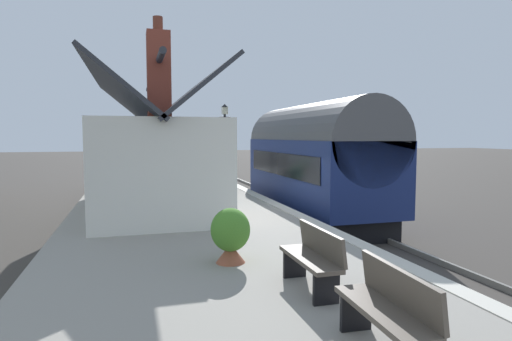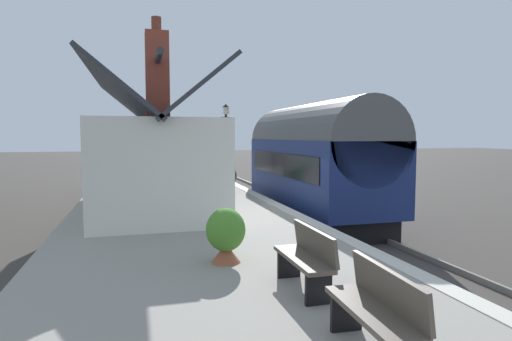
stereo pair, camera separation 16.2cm
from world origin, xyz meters
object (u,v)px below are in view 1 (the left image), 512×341
object	(u,v)px
station_building	(155,160)
bench_platform_end	(313,256)
bench_by_lamp	(388,308)
planter_by_door	(146,169)
lamp_post_platform	(225,128)
train	(315,161)
planter_corner_building	(230,235)
planter_under_sign	(229,178)
bench_near_building	(191,172)

from	to	relation	value
station_building	bench_platform_end	bearing A→B (deg)	-167.69
bench_by_lamp	planter_by_door	bearing A→B (deg)	5.06
station_building	lamp_post_platform	distance (m)	6.16
bench_platform_end	train	bearing A→B (deg)	-24.16
bench_by_lamp	planter_corner_building	distance (m)	3.58
bench_by_lamp	planter_under_sign	world-z (taller)	planter_under_sign
bench_by_lamp	planter_under_sign	size ratio (longest dim) A/B	1.49
train	bench_platform_end	distance (m)	9.88
train	planter_under_sign	world-z (taller)	train
bench_platform_end	planter_corner_building	world-z (taller)	planter_corner_building
planter_by_door	bench_by_lamp	bearing A→B (deg)	-174.94
bench_near_building	planter_corner_building	bearing A→B (deg)	175.25
station_building	planter_under_sign	xyz separation A→B (m)	(2.93, -2.97, -0.94)
planter_corner_building	lamp_post_platform	bearing A→B (deg)	-11.69
planter_by_door	bench_platform_end	bearing A→B (deg)	-174.28
train	bench_by_lamp	xyz separation A→B (m)	(-10.88, 4.06, -0.77)
lamp_post_platform	train	bearing A→B (deg)	-148.94
bench_by_lamp	bench_near_building	bearing A→B (deg)	-0.95
train	lamp_post_platform	world-z (taller)	lamp_post_platform
bench_by_lamp	planter_corner_building	size ratio (longest dim) A/B	1.50
bench_platform_end	planter_under_sign	bearing A→B (deg)	-6.37
station_building	bench_by_lamp	distance (m)	10.10
planter_by_door	lamp_post_platform	distance (m)	5.71
train	station_building	size ratio (longest dim) A/B	0.99
planter_by_door	train	bearing A→B (deg)	-145.33
bench_near_building	planter_corner_building	world-z (taller)	planter_corner_building
station_building	planter_corner_building	size ratio (longest dim) A/B	8.71
station_building	planter_under_sign	bearing A→B (deg)	-45.44
bench_platform_end	planter_under_sign	size ratio (longest dim) A/B	1.47
train	bench_by_lamp	world-z (taller)	train
bench_near_building	lamp_post_platform	world-z (taller)	lamp_post_platform
bench_by_lamp	lamp_post_platform	xyz separation A→B (m)	(15.01, -1.58, 2.03)
train	bench_platform_end	xyz separation A→B (m)	(-8.99, 4.03, -0.77)
planter_by_door	station_building	bearing A→B (deg)	179.92
bench_by_lamp	planter_under_sign	distance (m)	12.89
train	planter_by_door	bearing A→B (deg)	34.67
planter_by_door	lamp_post_platform	xyz separation A→B (m)	(-4.21, -3.28, 2.03)
station_building	bench_platform_end	xyz separation A→B (m)	(-8.02, -1.75, -0.97)
station_building	bench_by_lamp	size ratio (longest dim) A/B	5.81
station_building	lamp_post_platform	xyz separation A→B (m)	(5.10, -3.29, 1.06)
bench_near_building	bench_by_lamp	distance (m)	16.51
train	planter_under_sign	distance (m)	3.50
bench_by_lamp	train	bearing A→B (deg)	-20.49
planter_corner_building	bench_platform_end	bearing A→B (deg)	-152.18
bench_near_building	planter_under_sign	size ratio (longest dim) A/B	1.49
bench_platform_end	planter_under_sign	world-z (taller)	planter_under_sign
bench_by_lamp	planter_by_door	world-z (taller)	planter_by_door
bench_near_building	planter_by_door	bearing A→B (deg)	36.17
train	lamp_post_platform	xyz separation A→B (m)	(4.13, 2.49, 1.26)
planter_by_door	planter_under_sign	xyz separation A→B (m)	(-6.38, -2.96, 0.03)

